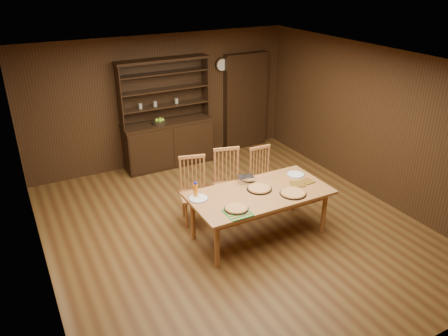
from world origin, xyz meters
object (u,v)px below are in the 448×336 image
china_hutch (168,138)px  chair_center (228,179)px  dining_table (260,197)px  juice_bottle (196,190)px  chair_left (194,187)px  chair_right (262,174)px

china_hutch → chair_center: size_ratio=1.96×
dining_table → chair_center: 0.90m
china_hutch → juice_bottle: china_hutch is taller
chair_left → juice_bottle: (-0.23, -0.59, 0.28)m
dining_table → juice_bottle: (-0.89, 0.32, 0.18)m
chair_left → chair_right: chair_left is taller
china_hutch → chair_right: china_hutch is taller
chair_left → chair_center: chair_center is taller
china_hutch → juice_bottle: (-0.65, -2.79, 0.26)m
juice_bottle → chair_right: bearing=20.6°
chair_left → china_hutch: bearing=93.9°
dining_table → chair_right: 1.08m
china_hutch → chair_center: china_hutch is taller
chair_left → juice_bottle: size_ratio=4.69×
juice_bottle → china_hutch: bearing=76.9°
chair_left → juice_bottle: bearing=-96.6°
chair_center → chair_right: chair_center is taller
china_hutch → juice_bottle: bearing=-103.1°
chair_left → juice_bottle: chair_left is taller
dining_table → chair_center: chair_center is taller
china_hutch → chair_right: bearing=-69.1°
chair_right → juice_bottle: 1.63m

